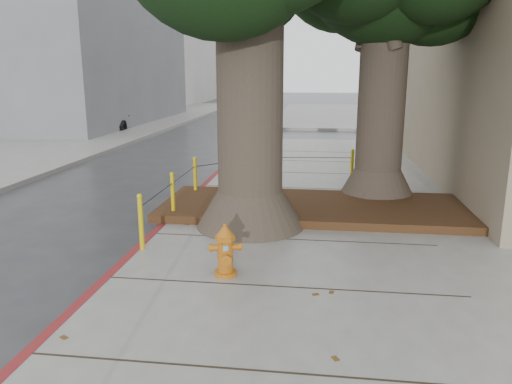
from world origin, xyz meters
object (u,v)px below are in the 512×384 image
Objects in this scene: car_red at (460,125)px; car_dark at (117,119)px; fire_hydrant at (225,250)px; car_silver at (416,124)px.

car_dark is (-17.37, 0.37, 0.02)m from car_red.
fire_hydrant is 19.47m from car_silver.
car_red is 17.37m from car_dark.
car_red is 0.85× the size of car_dark.
car_dark reaches higher than car_silver.
fire_hydrant is 0.23× the size of car_silver.
car_silver is 0.99× the size of car_red.
car_dark is at bearing 86.17° from car_silver.
car_silver is 2.03m from car_red.
fire_hydrant is at bearing 159.59° from car_silver.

